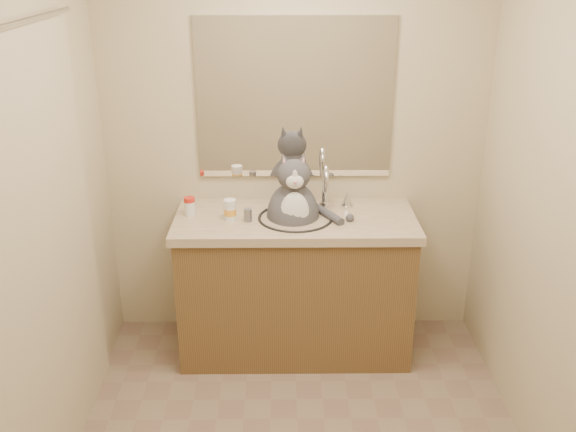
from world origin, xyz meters
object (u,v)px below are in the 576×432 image
object	(u,v)px
pill_bottle_orange	(230,210)
grey_canister	(248,215)
cat	(294,212)
pill_bottle_redcap	(190,206)

from	to	relation	value
pill_bottle_orange	grey_canister	bearing A→B (deg)	-12.03
cat	grey_canister	distance (m)	0.26
cat	pill_bottle_orange	xyz separation A→B (m)	(-0.35, -0.04, 0.03)
pill_bottle_orange	grey_canister	size ratio (longest dim) A/B	1.65
cat	pill_bottle_orange	bearing A→B (deg)	-176.77
pill_bottle_orange	grey_canister	distance (m)	0.10
pill_bottle_redcap	grey_canister	bearing A→B (deg)	-14.84
pill_bottle_redcap	pill_bottle_orange	world-z (taller)	pill_bottle_orange
cat	pill_bottle_redcap	size ratio (longest dim) A/B	5.58
pill_bottle_orange	pill_bottle_redcap	bearing A→B (deg)	163.99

